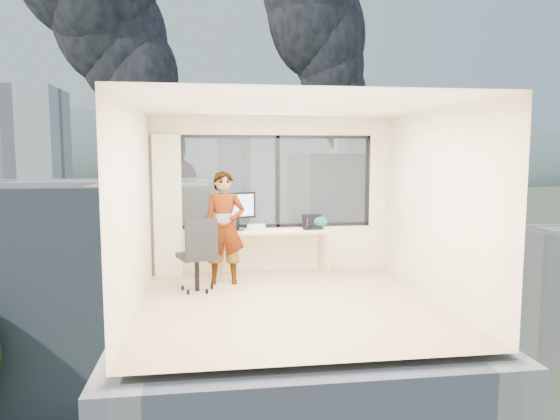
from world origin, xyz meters
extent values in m
cube|color=#D3AB89|center=(0.00, 0.00, 0.00)|extent=(4.00, 4.00, 0.01)
cube|color=white|center=(0.00, 0.00, 2.60)|extent=(4.00, 4.00, 0.01)
cube|color=beige|center=(0.00, -2.00, 1.30)|extent=(4.00, 0.01, 2.60)
cube|color=beige|center=(-2.00, 0.00, 1.30)|extent=(0.01, 4.00, 2.60)
cube|color=beige|center=(2.00, 0.00, 1.30)|extent=(0.01, 4.00, 2.60)
cube|color=beige|center=(-1.72, 1.88, 1.15)|extent=(0.45, 0.14, 2.30)
cube|color=#CBAF88|center=(0.00, 1.66, 0.38)|extent=(1.80, 0.60, 0.75)
imported|color=#2D2D33|center=(-0.83, 1.23, 0.86)|extent=(0.66, 0.47, 1.73)
cube|color=white|center=(-0.27, 1.90, 0.78)|extent=(0.33, 0.29, 0.07)
cube|color=black|center=(-0.71, 1.52, 0.76)|extent=(0.12, 0.06, 0.01)
cylinder|color=black|center=(0.54, 1.59, 0.80)|extent=(0.10, 0.10, 0.09)
ellipsoid|color=#0E5452|center=(0.80, 1.81, 0.84)|extent=(0.26, 0.17, 0.19)
cube|color=#515B3D|center=(0.00, 120.00, -14.00)|extent=(400.00, 400.00, 0.04)
cube|color=beige|center=(-9.00, 30.00, -7.00)|extent=(16.00, 12.00, 14.00)
cube|color=white|center=(12.00, 38.00, -6.00)|extent=(14.00, 13.00, 16.00)
cube|color=silver|center=(-35.00, 95.00, 0.00)|extent=(14.00, 14.00, 28.00)
cube|color=silver|center=(8.00, 120.00, 1.00)|extent=(13.00, 13.00, 30.00)
cube|color=silver|center=(45.00, 140.00, -1.00)|extent=(15.00, 15.00, 26.00)
cube|color=silver|center=(-60.00, 150.00, -3.00)|extent=(16.00, 14.00, 22.00)
ellipsoid|color=slate|center=(-120.00, 320.00, -14.00)|extent=(288.00, 216.00, 90.00)
ellipsoid|color=slate|center=(100.00, 320.00, -14.00)|extent=(300.00, 220.00, 96.00)
camera|label=1|loc=(-1.08, -6.57, 2.00)|focal=32.83mm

